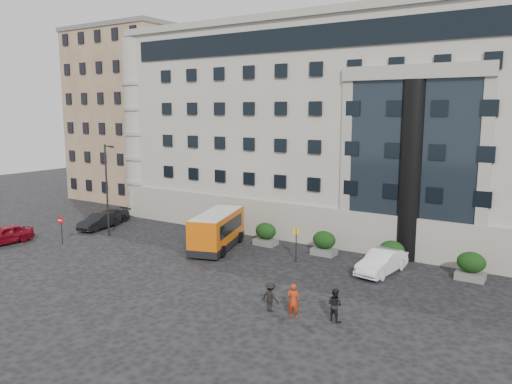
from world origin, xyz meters
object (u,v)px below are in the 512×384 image
Objects in this scene: no_entry_sign at (61,224)px; parked_car_d at (197,208)px; hedge_b at (266,234)px; pedestrian_a at (293,301)px; hedge_e at (471,266)px; hedge_c at (324,243)px; minibus at (217,229)px; bus_stop_sign at (296,239)px; hedge_a at (215,226)px; street_lamp at (107,186)px; parked_car_b at (99,221)px; white_taxi at (382,262)px; red_truck at (182,192)px; hedge_d at (392,253)px; parked_car_a at (4,235)px; parked_car_c at (108,217)px; pedestrian_b at (335,305)px; pedestrian_c at (270,297)px.

no_entry_sign is 0.51× the size of parked_car_d.
pedestrian_a is (8.81, -11.51, 0.01)m from hedge_b.
hedge_e is at bearing 0.00° from hedge_b.
minibus is (-7.86, -3.00, 0.67)m from hedge_c.
hedge_b is at bearing 146.93° from bus_stop_sign.
hedge_b is at bearing 0.00° from hedge_a.
street_lamp is 4.75m from parked_car_b.
street_lamp is 1.68× the size of white_taxi.
red_truck is at bearing 108.11° from street_lamp.
hedge_c is 10.40m from hedge_e.
parked_car_d is at bearing 163.90° from hedge_d.
minibus is at bearing 32.25° from parked_car_a.
no_entry_sign is 5.65m from parked_car_b.
street_lamp reaches higher than white_taxi.
parked_car_d is at bearing 159.57° from hedge_c.
bus_stop_sign is (-6.10, -2.80, 0.80)m from hedge_d.
hedge_d is 1.00× the size of hedge_e.
red_truck reaches higher than parked_car_c.
pedestrian_b is (23.95, -5.87, -3.49)m from street_lamp.
hedge_b is 0.25× the size of minibus.
pedestrian_a is (14.01, -11.51, 0.01)m from hedge_a.
bus_stop_sign is 19.49m from parked_car_d.
bus_stop_sign reaches higher than hedge_d.
red_truck is (-18.15, 10.54, 0.33)m from hedge_b.
parked_car_d is at bearing -21.47° from pedestrian_b.
white_taxi is at bearing 7.17° from street_lamp.
hedge_c and hedge_e have the same top height.
red_truck is 1.11× the size of parked_car_c.
parked_car_d is at bearing -23.41° from red_truck.
hedge_b is 0.41× the size of parked_car_a.
parked_car_d is (0.44, 11.47, -3.74)m from street_lamp.
street_lamp is 17.75m from bus_stop_sign.
street_lamp reaches higher than parked_car_c.
street_lamp is 1.09× the size of minibus.
parked_car_c is (-14.38, 1.44, -0.96)m from minibus.
hedge_b is 4.06m from minibus.
pedestrian_c is at bearing -70.50° from bus_stop_sign.
parked_car_d is at bearing 167.59° from white_taxi.
red_truck reaches higher than white_taxi.
street_lamp reaches higher than hedge_c.
bus_stop_sign reaches higher than parked_car_c.
hedge_d is at bearing -4.76° from minibus.
hedge_b reaches higher than pedestrian_b.
hedge_e is at bearing -118.36° from pedestrian_c.
red_truck reaches higher than hedge_e.
minibus is at bearing -167.08° from hedge_d.
pedestrian_a is (-6.79, -11.51, 0.01)m from hedge_e.
pedestrian_a is at bearing 37.61° from pedestrian_b.
parked_car_d is 27.00m from pedestrian_c.
white_taxi is (23.01, -8.52, 0.16)m from parked_car_d.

